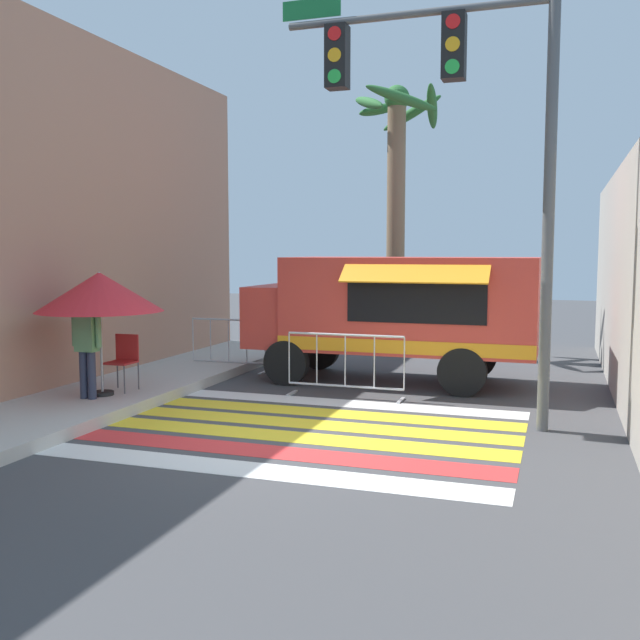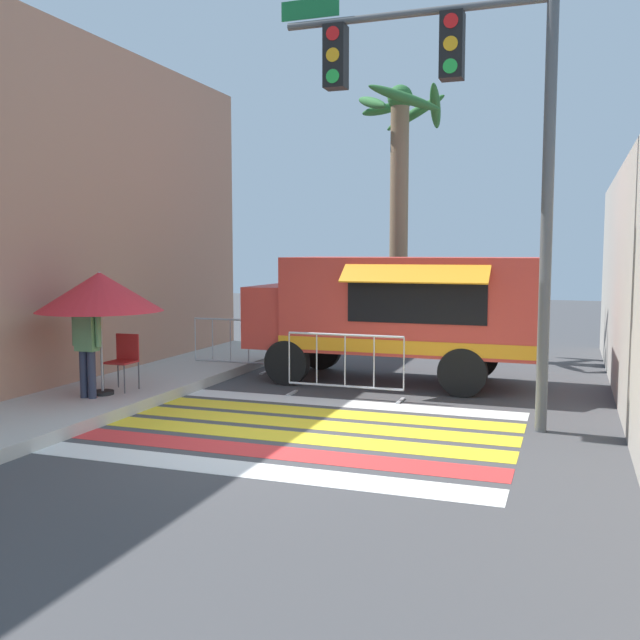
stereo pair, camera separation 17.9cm
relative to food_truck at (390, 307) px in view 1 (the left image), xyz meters
The scene contains 11 objects.
ground_plane 4.76m from the food_truck, 96.48° to the right, with size 60.00×60.00×0.00m, color #424244.
concrete_wall_right 4.40m from the food_truck, 20.30° to the right, with size 0.20×16.00×3.98m.
crosswalk_painted 4.36m from the food_truck, 97.15° to the right, with size 6.40×4.36×0.01m.
food_truck is the anchor object (origin of this frame).
traffic_signal_pole 4.61m from the food_truck, 61.24° to the right, with size 3.95×0.29×6.34m.
patio_umbrella 5.36m from the food_truck, 137.25° to the right, with size 2.02×2.02×2.00m.
folding_chair 5.00m from the food_truck, 140.76° to the right, with size 0.44×0.44×0.93m.
vendor_person 5.60m from the food_truck, 135.19° to the right, with size 0.53×0.21×1.61m.
barricade_front 1.98m from the food_truck, 102.29° to the right, with size 2.08×0.44×1.11m.
barricade_side 3.58m from the food_truck, behind, with size 1.69×0.44×1.11m.
palm_tree 4.56m from the food_truck, 100.78° to the left, with size 2.25×2.32×6.42m.
Camera 1 is at (3.57, -8.78, 2.50)m, focal length 40.00 mm.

